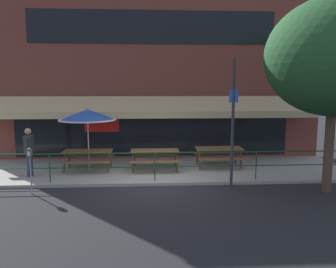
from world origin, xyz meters
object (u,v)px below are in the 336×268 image
parking_meter_near (30,157)px  picnic_table_left (88,155)px  pedestrian_walking (29,150)px  street_sign_pole (233,123)px  picnic_table_right (219,152)px  picnic_table_centre (155,154)px  patio_umbrella_left (88,115)px

parking_meter_near → picnic_table_left: bearing=63.0°
pedestrian_walking → parking_meter_near: bearing=-69.5°
pedestrian_walking → street_sign_pole: bearing=-12.9°
picnic_table_left → parking_meter_near: parking_meter_near is taller
picnic_table_left → street_sign_pole: bearing=-25.2°
parking_meter_near → street_sign_pole: (6.15, 0.15, 0.95)m
parking_meter_near → picnic_table_right: bearing=23.4°
picnic_table_right → street_sign_pole: (-0.14, -2.57, 1.40)m
picnic_table_centre → pedestrian_walking: bearing=-171.4°
picnic_table_centre → parking_meter_near: parking_meter_near is taller
picnic_table_left → picnic_table_right: size_ratio=1.00×
picnic_table_centre → patio_umbrella_left: (-2.52, 0.27, 1.47)m
picnic_table_left → street_sign_pole: street_sign_pole is taller
patio_umbrella_left → street_sign_pole: size_ratio=0.58×
picnic_table_centre → picnic_table_left: bearing=178.1°
picnic_table_centre → patio_umbrella_left: size_ratio=0.76×
street_sign_pole → picnic_table_right: bearing=86.9°
street_sign_pole → pedestrian_walking: bearing=167.1°
street_sign_pole → parking_meter_near: bearing=-178.6°
picnic_table_left → picnic_table_right: same height
picnic_table_left → patio_umbrella_left: size_ratio=0.76×
picnic_table_right → picnic_table_left: bearing=-176.9°
picnic_table_centre → parking_meter_near: (-3.77, -2.37, 0.44)m
picnic_table_left → pedestrian_walking: bearing=-158.4°
street_sign_pole → picnic_table_centre: bearing=137.0°
picnic_table_centre → street_sign_pole: bearing=-43.0°
picnic_table_centre → picnic_table_right: bearing=8.0°
picnic_table_centre → parking_meter_near: 4.47m
picnic_table_centre → picnic_table_right: size_ratio=1.00×
picnic_table_centre → street_sign_pole: size_ratio=0.44×
parking_meter_near → street_sign_pole: size_ratio=0.35×
picnic_table_left → pedestrian_walking: (-1.89, -0.75, 0.35)m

